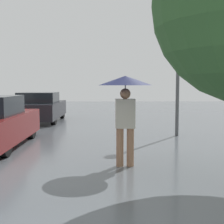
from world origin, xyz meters
The scene contains 3 objects.
pedestrian centered at (0.16, 4.91, 1.45)m, with size 1.06×1.06×1.81m.
parked_car_farthest centered at (-3.21, 12.81, 0.62)m, with size 1.83×4.07×1.31m.
street_lamp centered at (2.06, 8.66, 2.98)m, with size 0.37×0.37×4.10m.
Camera 1 is at (-0.22, -1.24, 1.62)m, focal length 50.00 mm.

